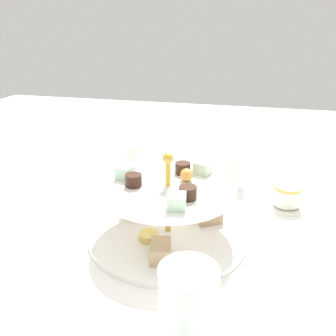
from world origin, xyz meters
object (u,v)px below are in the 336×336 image
object	(u,v)px
water_glass_mid_back	(131,165)
water_glass_tall_right	(187,317)
teacup_with_saucer	(287,197)
tiered_serving_stand	(168,213)
water_glass_short_left	(232,172)

from	to	relation	value
water_glass_mid_back	water_glass_tall_right	bearing A→B (deg)	26.62
teacup_with_saucer	water_glass_mid_back	size ratio (longest dim) A/B	0.84
tiered_serving_stand	water_glass_short_left	bearing A→B (deg)	158.38
water_glass_short_left	tiered_serving_stand	bearing A→B (deg)	-21.62
tiered_serving_stand	water_glass_mid_back	world-z (taller)	tiered_serving_stand
tiered_serving_stand	water_glass_tall_right	world-z (taller)	tiered_serving_stand
teacup_with_saucer	water_glass_mid_back	world-z (taller)	water_glass_mid_back
tiered_serving_stand	teacup_with_saucer	bearing A→B (deg)	127.36
teacup_with_saucer	water_glass_short_left	bearing A→B (deg)	-122.12
tiered_serving_stand	water_glass_tall_right	bearing A→B (deg)	18.50
tiered_serving_stand	water_glass_mid_back	xyz separation A→B (m)	(-0.20, -0.14, 0.01)
water_glass_tall_right	water_glass_short_left	world-z (taller)	water_glass_tall_right
water_glass_tall_right	water_glass_short_left	bearing A→B (deg)	178.43
water_glass_short_left	water_glass_mid_back	xyz separation A→B (m)	(0.05, -0.24, 0.01)
water_glass_tall_right	water_glass_mid_back	distance (m)	0.51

